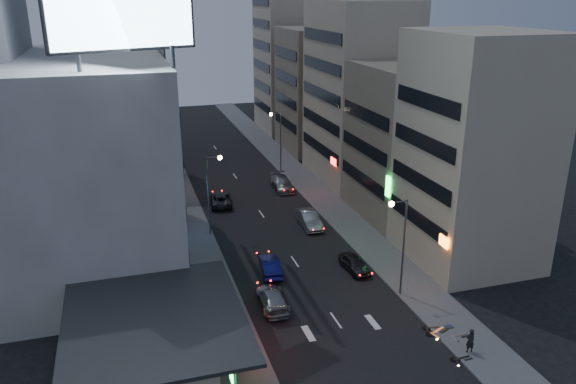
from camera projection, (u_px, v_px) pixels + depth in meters
name	position (u px, v px, depth m)	size (l,w,h in m)	color
ground	(358.00, 352.00, 37.80)	(180.00, 180.00, 0.00)	black
sidewalk_left	(183.00, 209.00, 62.59)	(4.00, 120.00, 0.12)	#4C4C4F
sidewalk_right	(318.00, 194.00, 67.00)	(4.00, 120.00, 0.12)	#4C4C4F
food_court	(142.00, 346.00, 35.11)	(11.00, 13.00, 3.88)	#B6A88F
white_building	(86.00, 163.00, 48.10)	(14.00, 24.00, 18.00)	beige
shophouse_near	(474.00, 151.00, 48.02)	(10.00, 11.00, 20.00)	#B6A88F
shophouse_mid	(412.00, 141.00, 59.19)	(11.00, 12.00, 16.00)	gray
shophouse_far	(359.00, 93.00, 69.75)	(10.00, 14.00, 22.00)	#B6A88F
far_left_a	(104.00, 100.00, 70.69)	(11.00, 10.00, 20.00)	beige
far_left_b	(102.00, 102.00, 83.10)	(12.00, 10.00, 15.00)	gray
far_right_a	(321.00, 90.00, 84.06)	(11.00, 12.00, 18.00)	gray
far_right_b	(296.00, 59.00, 95.80)	(12.00, 12.00, 24.00)	#B6A88F
billboard	(122.00, 12.00, 35.91)	(9.52, 3.75, 6.20)	#595B60
street_lamp_right_near	(400.00, 234.00, 43.03)	(1.60, 0.44, 8.02)	#595B60
street_lamp_left	(212.00, 184.00, 54.18)	(1.60, 0.44, 8.02)	#595B60
street_lamp_right_far	(278.00, 133.00, 73.64)	(1.60, 0.44, 8.02)	#595B60
parked_car_right_near	(355.00, 264.00, 48.56)	(1.59, 3.95, 1.34)	#27272C
parked_car_right_mid	(309.00, 219.00, 57.74)	(1.70, 4.87, 1.60)	#A8ACB0
parked_car_left	(221.00, 199.00, 63.61)	(2.26, 4.89, 1.36)	#242529
parked_car_right_far	(282.00, 183.00, 68.69)	(2.18, 5.37, 1.56)	gray
road_car_blue	(270.00, 266.00, 48.05)	(1.54, 4.41, 1.45)	navy
road_car_silver	(272.00, 298.00, 42.98)	(1.99, 4.90, 1.42)	gray
person	(470.00, 341.00, 37.31)	(0.64, 0.42, 1.75)	black
scooter_black_a	(469.00, 348.00, 37.08)	(1.75, 0.58, 1.07)	black
scooter_silver_a	(466.00, 325.00, 39.55)	(1.90, 0.63, 1.16)	silver
scooter_blue	(452.00, 318.00, 40.46)	(1.80, 0.60, 1.10)	navy
scooter_black_b	(441.00, 320.00, 40.30)	(1.66, 0.55, 1.02)	black
scooter_silver_b	(443.00, 319.00, 40.21)	(2.07, 0.69, 1.26)	#9A9CA1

